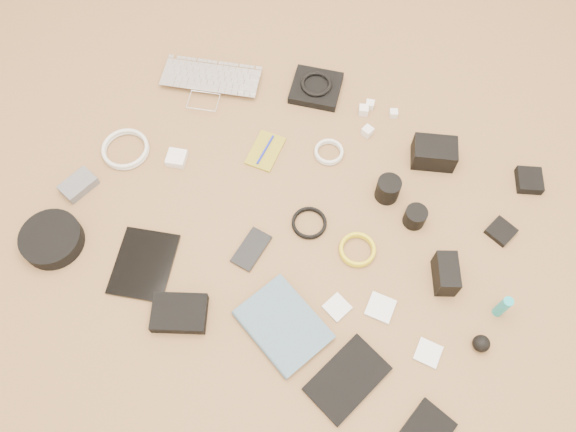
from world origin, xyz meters
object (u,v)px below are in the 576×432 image
at_px(dslr_camera, 434,153).
at_px(headphone_case, 52,239).
at_px(phone, 251,249).
at_px(laptop, 208,89).
at_px(paperback, 258,346).
at_px(tablet, 144,264).

height_order(dslr_camera, headphone_case, dslr_camera).
bearing_deg(headphone_case, phone, 22.86).
relative_size(laptop, headphone_case, 1.88).
height_order(dslr_camera, paperback, dslr_camera).
relative_size(phone, headphone_case, 0.72).
xyz_separation_m(tablet, headphone_case, (-0.28, -0.05, 0.02)).
bearing_deg(phone, paperback, -54.23).
height_order(laptop, paperback, laptop).
bearing_deg(dslr_camera, laptop, 165.62).
bearing_deg(laptop, dslr_camera, -10.89).
bearing_deg(tablet, dslr_camera, 32.19).
distance_m(laptop, paperback, 0.92).
bearing_deg(tablet, headphone_case, 175.58).
height_order(phone, paperback, paperback).
distance_m(laptop, phone, 0.63).
bearing_deg(phone, laptop, 135.99).
relative_size(laptop, dslr_camera, 2.52).
bearing_deg(headphone_case, paperback, -1.77).
bearing_deg(laptop, paperback, -67.91).
height_order(tablet, phone, same).
bearing_deg(dslr_camera, phone, -144.66).
relative_size(tablet, paperback, 0.90).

